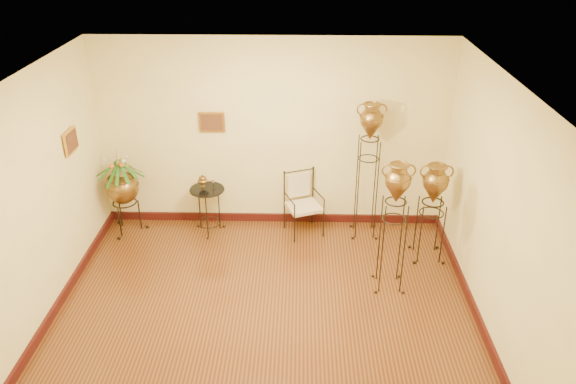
{
  "coord_description": "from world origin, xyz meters",
  "views": [
    {
      "loc": [
        0.4,
        -4.99,
        4.31
      ],
      "look_at": [
        0.25,
        1.3,
        1.1
      ],
      "focal_mm": 35.0,
      "sensor_mm": 36.0,
      "label": 1
    }
  ],
  "objects_px": {
    "side_table": "(208,209)",
    "planter_urn": "(122,185)",
    "amphora_tall": "(368,170)",
    "amphora_mid": "(393,226)",
    "armchair": "(304,205)"
  },
  "relations": [
    {
      "from": "amphora_tall",
      "to": "planter_urn",
      "type": "height_order",
      "value": "amphora_tall"
    },
    {
      "from": "planter_urn",
      "to": "side_table",
      "type": "distance_m",
      "value": 1.28
    },
    {
      "from": "planter_urn",
      "to": "side_table",
      "type": "relative_size",
      "value": 1.51
    },
    {
      "from": "amphora_mid",
      "to": "armchair",
      "type": "relative_size",
      "value": 1.85
    },
    {
      "from": "amphora_tall",
      "to": "side_table",
      "type": "distance_m",
      "value": 2.37
    },
    {
      "from": "planter_urn",
      "to": "side_table",
      "type": "height_order",
      "value": "planter_urn"
    },
    {
      "from": "amphora_mid",
      "to": "armchair",
      "type": "height_order",
      "value": "amphora_mid"
    },
    {
      "from": "amphora_tall",
      "to": "amphora_mid",
      "type": "xyz_separation_m",
      "value": [
        0.19,
        -1.28,
        -0.16
      ]
    },
    {
      "from": "amphora_tall",
      "to": "side_table",
      "type": "height_order",
      "value": "amphora_tall"
    },
    {
      "from": "amphora_mid",
      "to": "armchair",
      "type": "xyz_separation_m",
      "value": [
        -1.07,
        1.28,
        -0.4
      ]
    },
    {
      "from": "side_table",
      "to": "planter_urn",
      "type": "bearing_deg",
      "value": -179.96
    },
    {
      "from": "armchair",
      "to": "side_table",
      "type": "height_order",
      "value": "armchair"
    },
    {
      "from": "planter_urn",
      "to": "armchair",
      "type": "relative_size",
      "value": 1.46
    },
    {
      "from": "amphora_tall",
      "to": "planter_urn",
      "type": "distance_m",
      "value": 3.5
    },
    {
      "from": "amphora_tall",
      "to": "planter_urn",
      "type": "bearing_deg",
      "value": 180.0
    }
  ]
}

